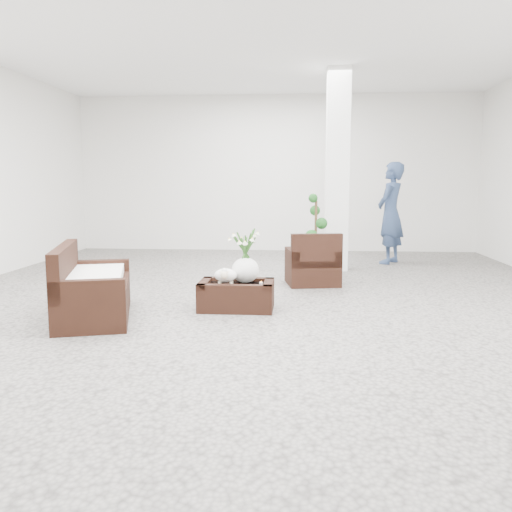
# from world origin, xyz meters

# --- Properties ---
(ground) EXTENTS (11.00, 11.00, 0.00)m
(ground) POSITION_xyz_m (0.00, 0.00, 0.00)
(ground) COLOR gray
(ground) RESTS_ON ground
(column) EXTENTS (0.40, 0.40, 3.50)m
(column) POSITION_xyz_m (1.20, 2.80, 1.75)
(column) COLOR white
(column) RESTS_ON ground
(coffee_table) EXTENTS (0.90, 0.60, 0.31)m
(coffee_table) POSITION_xyz_m (-0.22, -0.41, 0.16)
(coffee_table) COLOR black
(coffee_table) RESTS_ON ground
(sheep_figurine) EXTENTS (0.28, 0.23, 0.21)m
(sheep_figurine) POSITION_xyz_m (-0.34, -0.51, 0.42)
(sheep_figurine) COLOR white
(sheep_figurine) RESTS_ON coffee_table
(planter_narcissus) EXTENTS (0.44, 0.44, 0.80)m
(planter_narcissus) POSITION_xyz_m (-0.12, -0.31, 0.71)
(planter_narcissus) COLOR white
(planter_narcissus) RESTS_ON coffee_table
(tealight) EXTENTS (0.04, 0.04, 0.03)m
(tealight) POSITION_xyz_m (0.08, -0.39, 0.33)
(tealight) COLOR white
(tealight) RESTS_ON coffee_table
(armchair) EXTENTS (0.87, 0.84, 0.80)m
(armchair) POSITION_xyz_m (0.75, 1.33, 0.40)
(armchair) COLOR black
(armchair) RESTS_ON ground
(loveseat) EXTENTS (1.17, 1.72, 0.84)m
(loveseat) POSITION_xyz_m (-1.79, -0.95, 0.42)
(loveseat) COLOR black
(loveseat) RESTS_ON ground
(topiary) EXTENTS (0.36, 0.36, 1.34)m
(topiary) POSITION_xyz_m (0.82, 2.03, 0.67)
(topiary) COLOR #154115
(topiary) RESTS_ON ground
(shopper) EXTENTS (0.76, 0.84, 1.94)m
(shopper) POSITION_xyz_m (2.29, 3.65, 0.97)
(shopper) COLOR navy
(shopper) RESTS_ON ground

